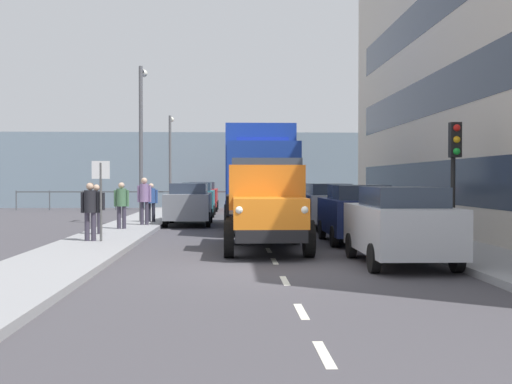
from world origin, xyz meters
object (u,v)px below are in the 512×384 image
(pedestrian_strolling, at_px, (90,207))
(traffic_light_near, at_px, (454,157))
(car_silver_kerbside_near, at_px, (400,224))
(lamp_post_promenade, at_px, (141,129))
(lorry_cargo_blue, at_px, (259,174))
(lamp_post_far, at_px, (170,152))
(pedestrian_near_railing, at_px, (151,199))
(car_white_kerbside_2, at_px, (327,205))
(truck_vintage_orange, at_px, (266,206))
(pedestrian_couple_a, at_px, (121,202))
(street_sign, at_px, (101,187))
(pedestrian_couple_b, at_px, (97,205))
(car_red_oppositeside_2, at_px, (202,196))
(car_teal_oppositeside_1, at_px, (197,199))
(pedestrian_by_lamp, at_px, (144,197))
(car_grey_oppositeside_0, at_px, (189,203))
(car_navy_kerbside_1, at_px, (357,213))

(pedestrian_strolling, relative_size, traffic_light_near, 0.51)
(car_silver_kerbside_near, relative_size, lamp_post_promenade, 0.62)
(lorry_cargo_blue, bearing_deg, lamp_post_promenade, -24.92)
(lamp_post_far, bearing_deg, pedestrian_near_railing, 91.84)
(car_white_kerbside_2, bearing_deg, truck_vintage_orange, 70.52)
(pedestrian_couple_a, distance_m, street_sign, 4.59)
(lamp_post_promenade, bearing_deg, car_silver_kerbside_near, 120.19)
(traffic_light_near, bearing_deg, pedestrian_near_railing, -48.12)
(lamp_post_promenade, height_order, lamp_post_far, lamp_post_promenade)
(pedestrian_couple_b, relative_size, pedestrian_near_railing, 1.00)
(truck_vintage_orange, xyz_separation_m, car_red_oppositeside_2, (2.64, -21.97, -0.28))
(car_teal_oppositeside_1, xyz_separation_m, street_sign, (1.93, 14.82, 0.79))
(car_red_oppositeside_2, bearing_deg, lamp_post_far, -16.73)
(lorry_cargo_blue, bearing_deg, car_teal_oppositeside_1, -71.93)
(pedestrian_couple_b, bearing_deg, pedestrian_by_lamp, -103.11)
(car_silver_kerbside_near, bearing_deg, car_teal_oppositeside_1, -74.06)
(car_grey_oppositeside_0, bearing_deg, street_sign, 77.14)
(pedestrian_by_lamp, height_order, traffic_light_near, traffic_light_near)
(truck_vintage_orange, height_order, car_red_oppositeside_2, truck_vintage_orange)
(car_grey_oppositeside_0, bearing_deg, car_white_kerbside_2, 160.14)
(lorry_cargo_blue, distance_m, car_grey_oppositeside_0, 3.71)
(truck_vintage_orange, height_order, pedestrian_strolling, truck_vintage_orange)
(lamp_post_promenade, relative_size, lamp_post_far, 1.14)
(traffic_light_near, bearing_deg, car_teal_oppositeside_1, -65.77)
(lamp_post_far, height_order, street_sign, lamp_post_far)
(lorry_cargo_blue, distance_m, pedestrian_couple_a, 5.29)
(pedestrian_couple_a, height_order, street_sign, street_sign)
(car_navy_kerbside_1, height_order, car_white_kerbside_2, same)
(car_grey_oppositeside_0, bearing_deg, car_red_oppositeside_2, -90.00)
(pedestrian_near_railing, height_order, traffic_light_near, traffic_light_near)
(car_white_kerbside_2, height_order, traffic_light_near, traffic_light_near)
(pedestrian_by_lamp, bearing_deg, car_navy_kerbside_1, 140.46)
(car_red_oppositeside_2, bearing_deg, traffic_light_near, 108.52)
(car_silver_kerbside_near, distance_m, pedestrian_near_railing, 14.27)
(truck_vintage_orange, xyz_separation_m, car_navy_kerbside_1, (-2.80, -2.14, -0.28))
(car_silver_kerbside_near, relative_size, lamp_post_far, 0.71)
(lorry_cargo_blue, bearing_deg, street_sign, 53.16)
(lorry_cargo_blue, relative_size, pedestrian_strolling, 4.99)
(car_teal_oppositeside_1, height_order, pedestrian_by_lamp, pedestrian_by_lamp)
(pedestrian_by_lamp, bearing_deg, traffic_light_near, 137.53)
(street_sign, bearing_deg, lorry_cargo_blue, -126.84)
(truck_vintage_orange, distance_m, lorry_cargo_blue, 7.78)
(car_navy_kerbside_1, xyz_separation_m, pedestrian_couple_b, (7.97, -1.67, 0.17))
(pedestrian_strolling, relative_size, lamp_post_promenade, 0.26)
(car_white_kerbside_2, relative_size, pedestrian_strolling, 2.61)
(pedestrian_by_lamp, xyz_separation_m, traffic_light_near, (-9.06, 8.29, 1.26))
(pedestrian_near_railing, relative_size, traffic_light_near, 0.49)
(car_red_oppositeside_2, relative_size, pedestrian_couple_b, 2.81)
(truck_vintage_orange, distance_m, car_silver_kerbside_near, 3.95)
(car_red_oppositeside_2, distance_m, lamp_post_far, 3.33)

